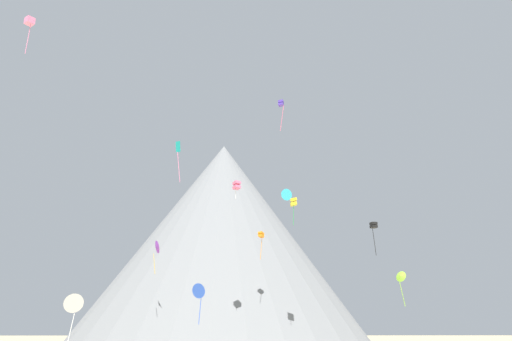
% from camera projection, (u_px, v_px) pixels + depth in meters
% --- Properties ---
extents(rock_massif, '(99.20, 99.20, 50.17)m').
position_uv_depth(rock_massif, '(222.00, 243.00, 122.68)').
color(rock_massif, slate).
rests_on(rock_massif, ground_plane).
extents(kite_yellow_mid, '(1.18, 1.09, 4.81)m').
position_uv_depth(kite_yellow_mid, '(294.00, 202.00, 85.21)').
color(kite_yellow_mid, yellow).
extents(kite_teal_high, '(0.90, 0.68, 5.80)m').
position_uv_depth(kite_teal_high, '(178.00, 153.00, 66.12)').
color(kite_teal_high, teal).
extents(kite_indigo_high, '(0.91, 0.89, 4.56)m').
position_uv_depth(kite_indigo_high, '(281.00, 104.00, 69.19)').
color(kite_indigo_high, '#5138B2').
extents(kite_white_low, '(2.20, 1.73, 4.99)m').
position_uv_depth(kite_white_low, '(73.00, 304.00, 52.11)').
color(kite_white_low, white).
extents(kite_blue_low, '(1.97, 1.45, 4.99)m').
position_uv_depth(kite_blue_low, '(199.00, 291.00, 61.10)').
color(kite_blue_low, blue).
extents(kite_cyan_mid, '(1.76, 1.03, 1.72)m').
position_uv_depth(kite_cyan_mid, '(286.00, 195.00, 70.09)').
color(kite_cyan_mid, '#33BCDB').
extents(kite_violet_mid, '(1.76, 2.48, 5.96)m').
position_uv_depth(kite_violet_mid, '(157.00, 247.00, 87.71)').
color(kite_violet_mid, purple).
extents(kite_black_mid, '(1.23, 1.23, 5.44)m').
position_uv_depth(kite_black_mid, '(374.00, 226.00, 80.04)').
color(kite_black_mid, black).
extents(kite_pink_high, '(1.33, 1.33, 4.96)m').
position_uv_depth(kite_pink_high, '(30.00, 22.00, 59.71)').
color(kite_pink_high, pink).
extents(kite_lime_low, '(1.62, 1.72, 5.02)m').
position_uv_depth(kite_lime_low, '(401.00, 277.00, 70.31)').
color(kite_lime_low, '#8CD133').
extents(kite_orange_mid, '(1.26, 1.27, 5.13)m').
position_uv_depth(kite_orange_mid, '(261.00, 235.00, 90.24)').
color(kite_orange_mid, orange).
extents(kite_rainbow_high, '(1.54, 1.56, 3.09)m').
position_uv_depth(kite_rainbow_high, '(237.00, 185.00, 84.02)').
color(kite_rainbow_high, '#E5668C').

